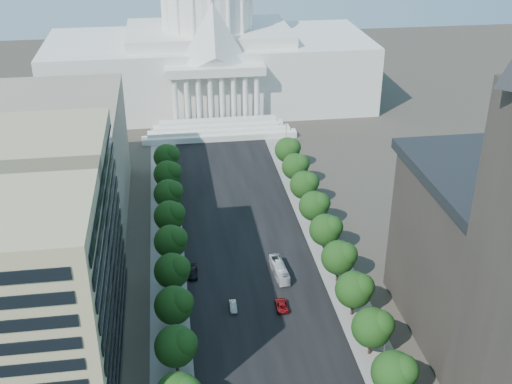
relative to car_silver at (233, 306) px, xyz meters
name	(u,v)px	position (x,y,z in m)	size (l,w,h in m)	color
road_asphalt	(240,221)	(5.89, 36.81, -0.68)	(30.00, 260.00, 0.01)	black
sidewalk_left	(166,226)	(-13.11, 36.81, -0.68)	(8.00, 260.00, 0.02)	gray
sidewalk_right	(312,216)	(24.89, 36.81, -0.68)	(8.00, 260.00, 0.02)	gray
capitol	(209,52)	(5.89, 131.70, 19.33)	(120.00, 56.00, 73.00)	white
office_block_left_far	(47,163)	(-42.11, 46.81, 14.32)	(38.00, 52.00, 30.00)	gray
tree_l_c	(177,345)	(-11.77, -17.38, 5.78)	(7.79, 7.60, 9.97)	#33261C
tree_l_d	(175,304)	(-11.77, -5.38, 5.78)	(7.79, 7.60, 9.97)	#33261C
tree_l_e	(174,270)	(-11.77, 6.62, 5.78)	(7.79, 7.60, 9.97)	#33261C
tree_l_f	(172,241)	(-11.77, 18.62, 5.78)	(7.79, 7.60, 9.97)	#33261C
tree_l_g	(171,215)	(-11.77, 30.62, 5.78)	(7.79, 7.60, 9.97)	#33261C
tree_l_h	(170,193)	(-11.77, 42.62, 5.78)	(7.79, 7.60, 9.97)	#33261C
tree_l_i	(168,173)	(-11.77, 54.62, 5.78)	(7.79, 7.60, 9.97)	#33261C
tree_l_j	(168,156)	(-11.77, 66.62, 5.78)	(7.79, 7.60, 9.97)	#33261C
tree_r_b	(396,372)	(24.23, -29.38, 5.78)	(7.79, 7.60, 9.97)	#33261C
tree_r_c	(374,327)	(24.23, -17.38, 5.78)	(7.79, 7.60, 9.97)	#33261C
tree_r_d	(356,289)	(24.23, -5.38, 5.78)	(7.79, 7.60, 9.97)	#33261C
tree_r_e	(340,257)	(24.23, 6.62, 5.78)	(7.79, 7.60, 9.97)	#33261C
tree_r_f	(327,229)	(24.23, 18.62, 5.78)	(7.79, 7.60, 9.97)	#33261C
tree_r_g	(315,205)	(24.23, 30.62, 5.78)	(7.79, 7.60, 9.97)	#33261C
tree_r_h	(305,184)	(24.23, 42.62, 5.78)	(7.79, 7.60, 9.97)	#33261C
tree_r_i	(296,166)	(24.23, 54.62, 5.78)	(7.79, 7.60, 9.97)	#33261C
tree_r_j	(288,149)	(24.23, 66.62, 5.78)	(7.79, 7.60, 9.97)	#33261C
streetlight_b	(383,331)	(25.80, -18.19, 5.14)	(2.61, 0.44, 9.00)	gray
streetlight_c	(347,258)	(25.80, 6.81, 5.14)	(2.61, 0.44, 9.00)	gray
streetlight_d	(320,205)	(25.80, 31.81, 5.14)	(2.61, 0.44, 9.00)	gray
streetlight_e	(300,164)	(25.80, 56.81, 5.14)	(2.61, 0.44, 9.00)	gray
streetlight_f	(284,132)	(25.80, 81.81, 5.14)	(2.61, 0.44, 9.00)	gray
car_silver	(233,306)	(0.00, 0.00, 0.00)	(1.43, 4.11, 1.35)	#919598
car_red	(282,305)	(10.01, -1.05, 0.07)	(2.46, 5.34, 1.48)	maroon
car_dark_b	(193,273)	(-7.61, 13.48, 0.09)	(2.15, 5.29, 1.54)	black
city_bus	(279,270)	(11.66, 10.89, 0.76)	(2.41, 10.30, 2.87)	silver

